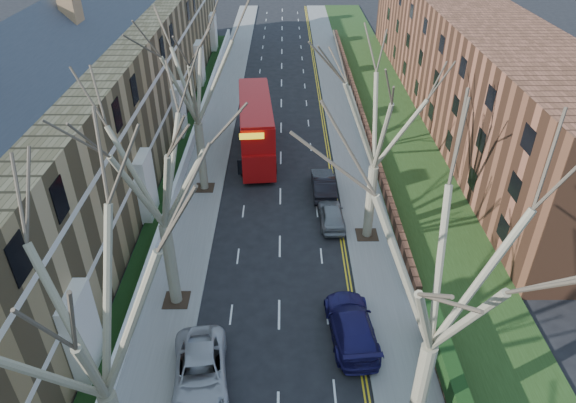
{
  "coord_description": "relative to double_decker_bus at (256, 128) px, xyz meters",
  "views": [
    {
      "loc": [
        0.34,
        -4.98,
        20.19
      ],
      "look_at": [
        0.53,
        21.6,
        3.01
      ],
      "focal_mm": 32.0,
      "sensor_mm": 36.0,
      "label": 1
    }
  ],
  "objects": [
    {
      "name": "pavement_left",
      "position": [
        -3.98,
        5.15,
        -2.23
      ],
      "size": [
        3.0,
        102.0,
        0.12
      ],
      "primitive_type": "cube",
      "color": "slate",
      "rests_on": "ground"
    },
    {
      "name": "grass_verge_right",
      "position": [
        12.52,
        5.15,
        -2.14
      ],
      "size": [
        6.0,
        102.0,
        0.06
      ],
      "color": "#1E3212",
      "rests_on": "ground"
    },
    {
      "name": "tree_right_far",
      "position": [
        7.72,
        -11.85,
        6.95
      ],
      "size": [
        10.15,
        10.15,
        14.22
      ],
      "color": "#756C53",
      "rests_on": "ground"
    },
    {
      "name": "car_right_far",
      "position": [
        5.21,
        -6.42,
        -1.54
      ],
      "size": [
        1.67,
        4.62,
        1.52
      ],
      "primitive_type": "imported",
      "rotation": [
        0.0,
        0.0,
        3.16
      ],
      "color": "black",
      "rests_on": "ground"
    },
    {
      "name": "tree_left_mid",
      "position": [
        -3.68,
        -27.85,
        7.26
      ],
      "size": [
        10.5,
        10.5,
        14.71
      ],
      "color": "#756C53",
      "rests_on": "ground"
    },
    {
      "name": "double_decker_bus",
      "position": [
        0.0,
        0.0,
        0.0
      ],
      "size": [
        3.51,
        11.33,
        4.66
      ],
      "rotation": [
        0.0,
        0.0,
        3.23
      ],
      "color": "#A30B0C",
      "rests_on": "ground"
    },
    {
      "name": "terrace_left",
      "position": [
        -11.63,
        -2.85,
        3.24
      ],
      "size": [
        9.7,
        78.0,
        13.6
      ],
      "color": "olive",
      "rests_on": "ground"
    },
    {
      "name": "tree_left_far",
      "position": [
        -3.68,
        -17.85,
        6.95
      ],
      "size": [
        10.15,
        10.15,
        14.22
      ],
      "color": "#756C53",
      "rests_on": "ground"
    },
    {
      "name": "car_left_far",
      "position": [
        -1.57,
        -23.2,
        -1.55
      ],
      "size": [
        3.12,
        5.6,
        1.48
      ],
      "primitive_type": "imported",
      "rotation": [
        0.0,
        0.0,
        0.13
      ],
      "color": "#ACABB1",
      "rests_on": "ground"
    },
    {
      "name": "tree_left_dist",
      "position": [
        -3.68,
        -5.85,
        7.26
      ],
      "size": [
        10.5,
        10.5,
        14.71
      ],
      "color": "#756C53",
      "rests_on": "ground"
    },
    {
      "name": "front_wall_left",
      "position": [
        -5.63,
        -2.85,
        -1.67
      ],
      "size": [
        0.3,
        78.0,
        1.0
      ],
      "color": "white",
      "rests_on": "ground"
    },
    {
      "name": "pavement_right",
      "position": [
        8.02,
        5.15,
        -2.23
      ],
      "size": [
        3.0,
        102.0,
        0.12
      ],
      "primitive_type": "cube",
      "color": "slate",
      "rests_on": "ground"
    },
    {
      "name": "flats_right",
      "position": [
        19.48,
        9.15,
        2.69
      ],
      "size": [
        13.97,
        54.0,
        10.0
      ],
      "color": "brown",
      "rests_on": "ground"
    },
    {
      "name": "tree_right_mid",
      "position": [
        7.72,
        -25.85,
        7.26
      ],
      "size": [
        10.5,
        10.5,
        14.71
      ],
      "color": "#756C53",
      "rests_on": "ground"
    },
    {
      "name": "car_right_mid",
      "position": [
        5.51,
        -10.34,
        -1.6
      ],
      "size": [
        1.77,
        4.11,
        1.38
      ],
      "primitive_type": "imported",
      "rotation": [
        0.0,
        0.0,
        3.18
      ],
      "color": "gray",
      "rests_on": "ground"
    },
    {
      "name": "car_right_near",
      "position": [
        5.72,
        -20.42,
        -1.5
      ],
      "size": [
        2.68,
        5.64,
        1.59
      ],
      "primitive_type": "imported",
      "rotation": [
        0.0,
        0.0,
        3.23
      ],
      "color": "#1A164E",
      "rests_on": "ground"
    }
  ]
}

